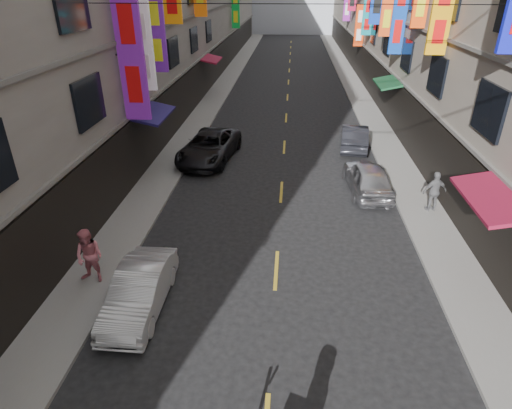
% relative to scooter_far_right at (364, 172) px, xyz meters
% --- Properties ---
extents(sidewalk_left, '(2.00, 90.00, 0.12)m').
position_rel_scooter_far_right_xyz_m(sidewalk_left, '(-9.93, 16.36, -0.38)').
color(sidewalk_left, slate).
rests_on(sidewalk_left, ground).
extents(sidewalk_right, '(2.00, 90.00, 0.12)m').
position_rel_scooter_far_right_xyz_m(sidewalk_right, '(2.07, 16.36, -0.38)').
color(sidewalk_right, slate).
rests_on(sidewalk_right, ground).
extents(street_awnings, '(13.99, 35.20, 0.41)m').
position_rel_scooter_far_right_xyz_m(street_awnings, '(-5.19, 0.36, 2.56)').
color(street_awnings, '#165224').
rests_on(street_awnings, ground).
extents(lane_markings, '(0.12, 80.20, 0.01)m').
position_rel_scooter_far_right_xyz_m(lane_markings, '(-3.93, 13.36, -0.44)').
color(lane_markings, gold).
rests_on(lane_markings, ground).
extents(scooter_far_right, '(0.50, 1.80, 1.14)m').
position_rel_scooter_far_right_xyz_m(scooter_far_right, '(0.00, 0.00, 0.00)').
color(scooter_far_right, black).
rests_on(scooter_far_right, ground).
extents(car_left_mid, '(1.36, 3.88, 1.28)m').
position_rel_scooter_far_right_xyz_m(car_left_mid, '(-7.86, -9.85, 0.20)').
color(car_left_mid, silver).
rests_on(car_left_mid, ground).
extents(car_left_far, '(3.16, 5.58, 1.47)m').
position_rel_scooter_far_right_xyz_m(car_left_far, '(-7.93, 2.08, 0.29)').
color(car_left_far, black).
rests_on(car_left_far, ground).
extents(car_right_mid, '(2.01, 4.38, 1.45)m').
position_rel_scooter_far_right_xyz_m(car_right_mid, '(-0.04, -1.33, 0.28)').
color(car_right_mid, '#A7A7AC').
rests_on(car_right_mid, ground).
extents(car_right_far, '(1.90, 4.28, 1.36)m').
position_rel_scooter_far_right_xyz_m(car_right_far, '(0.07, 4.55, 0.24)').
color(car_right_far, '#282930').
rests_on(car_right_far, ground).
extents(pedestrian_lfar, '(0.99, 0.75, 1.85)m').
position_rel_scooter_far_right_xyz_m(pedestrian_lfar, '(-9.74, -8.84, 0.60)').
color(pedestrian_lfar, '#CB6B77').
rests_on(pedestrian_lfar, sidewalk_left).
extents(pedestrian_rfar, '(1.13, 0.82, 1.73)m').
position_rel_scooter_far_right_xyz_m(pedestrian_rfar, '(2.37, -3.11, 0.54)').
color(pedestrian_rfar, slate).
rests_on(pedestrian_rfar, sidewalk_right).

